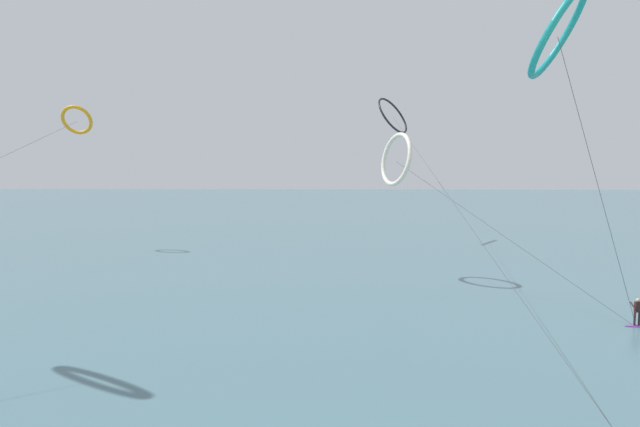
# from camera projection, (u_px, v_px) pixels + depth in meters

# --- Properties ---
(sea_water) EXTENTS (400.00, 200.00, 0.08)m
(sea_water) POSITION_uv_depth(u_px,v_px,m) (333.00, 210.00, 111.31)
(sea_water) COLOR #476B75
(sea_water) RESTS_ON ground
(surfer_violet) EXTENTS (1.40, 0.59, 1.70)m
(surfer_violet) POSITION_uv_depth(u_px,v_px,m) (637.00, 314.00, 29.94)
(surfer_violet) COLOR purple
(surfer_violet) RESTS_ON ground
(kite_ivory) EXTENTS (14.37, 14.67, 12.39)m
(kite_ivory) POSITION_uv_depth(u_px,v_px,m) (396.00, 159.00, 41.79)
(kite_ivory) COLOR silver
(kite_ivory) RESTS_ON ground
(kite_charcoal) EXTENTS (5.65, 51.26, 18.31)m
(kite_charcoal) POSITION_uv_depth(u_px,v_px,m) (393.00, 116.00, 63.70)
(kite_charcoal) COLOR black
(kite_charcoal) RESTS_ON ground
(kite_amber) EXTENTS (3.58, 44.82, 16.46)m
(kite_amber) POSITION_uv_depth(u_px,v_px,m) (76.00, 120.00, 57.17)
(kite_amber) COLOR orange
(kite_amber) RESTS_ON ground
(kite_teal) EXTENTS (10.36, 9.57, 17.16)m
(kite_teal) POSITION_uv_depth(u_px,v_px,m) (558.00, 34.00, 21.77)
(kite_teal) COLOR teal
(kite_teal) RESTS_ON ground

